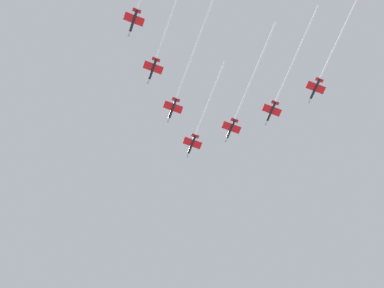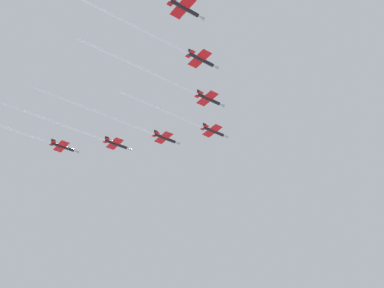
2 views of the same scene
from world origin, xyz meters
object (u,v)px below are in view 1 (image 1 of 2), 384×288
object	(u,v)px
jet_port_inner	(186,73)
jet_port_trail	(328,61)
jet_starboard_inner	(244,97)
jet_starboard_outer	(285,80)
jet_lead	(201,122)
jet_port_outer	(166,30)

from	to	relation	value
jet_port_inner	jet_port_trail	size ratio (longest dim) A/B	1.15
jet_starboard_inner	jet_starboard_outer	size ratio (longest dim) A/B	1.03
jet_port_trail	jet_starboard_inner	bearing A→B (deg)	135.44
jet_lead	jet_starboard_inner	bearing A→B (deg)	-50.88
jet_starboard_outer	jet_port_inner	bearing A→B (deg)	164.02
jet_starboard_inner	jet_port_trail	xyz separation A→B (m)	(-27.50, 24.27, 0.62)
jet_port_inner	jet_port_outer	world-z (taller)	jet_port_inner
jet_port_outer	jet_starboard_outer	size ratio (longest dim) A/B	1.10
jet_lead	jet_port_outer	world-z (taller)	jet_lead
jet_lead	jet_port_trail	world-z (taller)	jet_port_trail
jet_port_inner	jet_starboard_inner	distance (m)	26.18
jet_lead	jet_port_inner	distance (m)	21.46
jet_port_trail	jet_port_inner	bearing A→B (deg)	154.62
jet_starboard_outer	jet_starboard_inner	bearing A→B (deg)	137.03
jet_starboard_inner	jet_port_outer	world-z (taller)	jet_starboard_inner
jet_port_outer	jet_port_trail	distance (m)	66.36
jet_port_inner	jet_starboard_inner	world-z (taller)	jet_starboard_inner
jet_port_outer	jet_port_trail	bearing A→B (deg)	-9.87
jet_starboard_inner	jet_port_outer	size ratio (longest dim) A/B	0.94
jet_port_inner	jet_starboard_outer	bearing A→B (deg)	-15.98
jet_starboard_inner	jet_port_trail	world-z (taller)	jet_port_trail
jet_port_trail	jet_starboard_outer	bearing A→B (deg)	133.93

